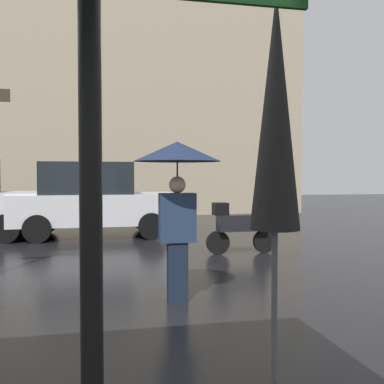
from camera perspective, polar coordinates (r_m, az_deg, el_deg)
folded_patio_umbrella_far at (r=2.65m, az=10.66°, el=7.41°), size 0.41×0.41×2.62m
pedestrian_with_umbrella at (r=5.36m, az=-1.90°, el=2.68°), size 1.06×1.06×1.95m
parked_scooter at (r=8.81m, az=6.08°, el=-4.29°), size 1.42×0.32×1.23m
parked_car_left at (r=11.56m, az=-12.58°, el=-0.87°), size 4.04×2.04×1.87m
building_block at (r=19.11m, az=-12.72°, el=21.44°), size 16.73×2.24×15.76m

